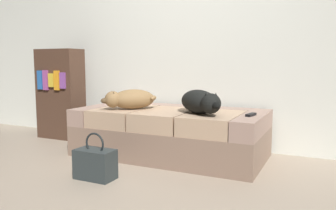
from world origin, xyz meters
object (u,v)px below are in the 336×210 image
tv_remote (251,115)px  couch (170,133)px  handbag (95,163)px  dog_tan (130,99)px  dog_dark (201,102)px  bookshelf (61,94)px

tv_remote → couch: bearing=-175.1°
couch → handbag: size_ratio=4.89×
dog_tan → handbag: dog_tan is taller
dog_dark → tv_remote: 0.46m
dog_tan → tv_remote: 1.20m
dog_tan → dog_dark: dog_dark is taller
tv_remote → dog_tan: bearing=-165.8°
handbag → bookshelf: size_ratio=0.34×
couch → bookshelf: (-1.59, 0.18, 0.32)m
dog_dark → couch: bearing=158.2°
handbag → bookshelf: 1.78m
dog_tan → dog_dark: size_ratio=0.90×
couch → dog_dark: size_ratio=3.34×
handbag → bookshelf: bookshelf is taller
dog_tan → tv_remote: dog_tan is taller
dog_dark → handbag: bearing=-129.4°
tv_remote → handbag: size_ratio=0.40×
dog_tan → bookshelf: bearing=164.5°
couch → dog_tan: size_ratio=3.72×
dog_dark → tv_remote: dog_dark is taller
tv_remote → bookshelf: bearing=-175.6°
couch → handbag: bearing=-105.0°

